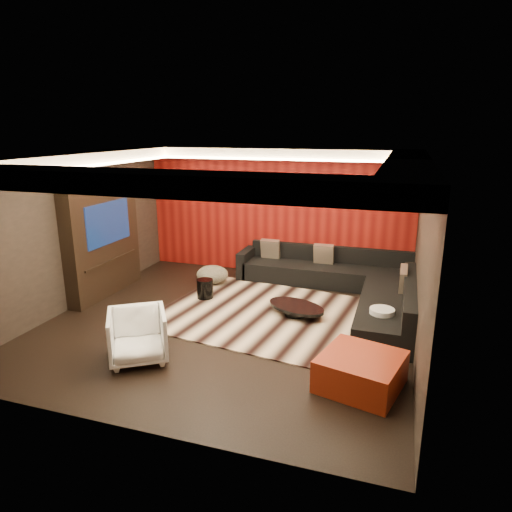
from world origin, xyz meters
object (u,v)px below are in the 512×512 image
(armchair, at_px, (138,336))
(orange_ottoman, at_px, (361,371))
(coffee_table, at_px, (296,310))
(white_side_table, at_px, (381,323))
(sectional_sofa, at_px, (346,284))
(drum_stool, at_px, (205,289))

(armchair, bearing_deg, orange_ottoman, -28.64)
(coffee_table, height_order, white_side_table, white_side_table)
(armchair, relative_size, sectional_sofa, 0.22)
(sectional_sofa, bearing_deg, drum_stool, -159.90)
(coffee_table, relative_size, sectional_sofa, 0.30)
(drum_stool, distance_m, sectional_sofa, 2.75)
(orange_ottoman, bearing_deg, white_side_table, 84.07)
(drum_stool, height_order, armchair, armchair)
(sectional_sofa, bearing_deg, coffee_table, -119.79)
(coffee_table, height_order, drum_stool, drum_stool)
(white_side_table, bearing_deg, orange_ottoman, -95.93)
(drum_stool, xyz_separation_m, orange_ottoman, (3.18, -2.26, 0.01))
(white_side_table, bearing_deg, sectional_sofa, 115.12)
(coffee_table, relative_size, white_side_table, 2.26)
(white_side_table, distance_m, armchair, 3.73)
(coffee_table, bearing_deg, sectional_sofa, 60.21)
(drum_stool, distance_m, white_side_table, 3.42)
(coffee_table, distance_m, white_side_table, 1.53)
(coffee_table, bearing_deg, armchair, -128.71)
(orange_ottoman, relative_size, sectional_sofa, 0.26)
(white_side_table, xyz_separation_m, armchair, (-3.25, -1.82, 0.13))
(drum_stool, xyz_separation_m, white_side_table, (3.34, -0.69, 0.03))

